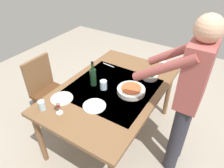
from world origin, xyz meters
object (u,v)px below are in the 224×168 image
at_px(water_cup_near_left, 103,85).
at_px(dining_table, 112,92).
at_px(chair_near, 46,87).
at_px(wine_glass_right, 162,65).
at_px(side_bowl_salad, 150,76).
at_px(dinner_plate_far, 62,98).
at_px(wine_glass_left, 58,105).
at_px(serving_bowl_pasta, 131,90).
at_px(water_cup_near_right, 42,105).
at_px(person_server, 188,94).
at_px(dinner_plate_near, 94,106).
at_px(wine_bottle, 93,77).

bearing_deg(water_cup_near_left, dining_table, 134.54).
relative_size(chair_near, wine_glass_right, 6.03).
distance_m(water_cup_near_left, side_bowl_salad, 0.58).
xyz_separation_m(wine_glass_right, dinner_plate_far, (1.04, -0.69, -0.10)).
relative_size(dining_table, side_bowl_salad, 8.95).
xyz_separation_m(wine_glass_left, serving_bowl_pasta, (-0.64, 0.43, -0.07)).
relative_size(water_cup_near_right, dinner_plate_far, 0.44).
height_order(person_server, serving_bowl_pasta, person_server).
xyz_separation_m(wine_glass_right, dinner_plate_near, (0.96, -0.33, -0.10)).
relative_size(wine_glass_right, water_cup_near_left, 1.45).
bearing_deg(wine_glass_right, water_cup_near_right, -30.27).
height_order(wine_glass_right, side_bowl_salad, wine_glass_right).
distance_m(wine_bottle, serving_bowl_pasta, 0.45).
bearing_deg(water_cup_near_left, person_server, 97.46).
bearing_deg(person_server, serving_bowl_pasta, -88.79).
bearing_deg(dinner_plate_near, water_cup_near_left, -163.50).
relative_size(chair_near, person_server, 0.54).
bearing_deg(dining_table, wine_bottle, -73.33).
bearing_deg(wine_glass_left, chair_near, -121.13).
distance_m(wine_glass_left, dinner_plate_near, 0.35).
bearing_deg(chair_near, wine_glass_left, 58.87).
height_order(dining_table, dinner_plate_near, dinner_plate_near).
distance_m(wine_bottle, water_cup_near_left, 0.15).
bearing_deg(dining_table, dinner_plate_far, -37.24).
relative_size(person_server, water_cup_near_left, 16.17).
xyz_separation_m(dining_table, dinner_plate_near, (0.36, 0.02, 0.07)).
distance_m(chair_near, dinner_plate_far, 0.67).
relative_size(dining_table, dinner_plate_near, 7.01).
relative_size(dining_table, serving_bowl_pasta, 5.37).
bearing_deg(wine_glass_right, person_server, 38.07).
relative_size(dinner_plate_near, dinner_plate_far, 1.00).
relative_size(wine_glass_left, serving_bowl_pasta, 0.50).
xyz_separation_m(dining_table, chair_near, (0.19, -0.91, -0.16)).
distance_m(wine_glass_right, water_cup_near_left, 0.79).
height_order(chair_near, serving_bowl_pasta, chair_near).
bearing_deg(wine_bottle, side_bowl_salad, 133.34).
bearing_deg(person_server, wine_bottle, -83.83).
distance_m(dining_table, water_cup_near_right, 0.77).
height_order(wine_glass_right, dinner_plate_far, wine_glass_right).
xyz_separation_m(water_cup_near_right, dinner_plate_near, (-0.30, 0.40, -0.04)).
distance_m(dining_table, wine_glass_right, 0.72).
bearing_deg(wine_glass_right, wine_glass_left, -24.84).
xyz_separation_m(wine_bottle, wine_glass_left, (0.55, -0.00, -0.01)).
height_order(side_bowl_salad, dinner_plate_far, side_bowl_salad).
xyz_separation_m(person_server, side_bowl_salad, (-0.35, -0.51, -0.17)).
height_order(wine_glass_left, serving_bowl_pasta, wine_glass_left).
bearing_deg(wine_bottle, water_cup_near_left, 88.20).
xyz_separation_m(dining_table, side_bowl_salad, (-0.40, 0.28, 0.10)).
distance_m(chair_near, wine_glass_left, 0.88).
bearing_deg(wine_glass_left, wine_glass_right, 155.16).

